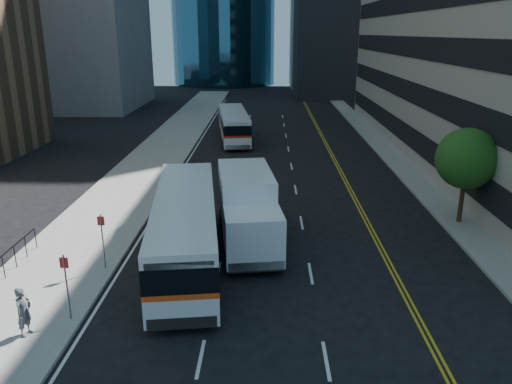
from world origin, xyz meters
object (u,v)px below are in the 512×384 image
(bus_front, at_px, (185,227))
(pedestrian, at_px, (24,312))
(street_tree, at_px, (467,159))
(bus_rear, at_px, (234,124))
(box_truck, at_px, (248,209))

(bus_front, relative_size, pedestrian, 6.96)
(street_tree, distance_m, bus_rear, 25.71)
(street_tree, height_order, pedestrian, street_tree)
(bus_rear, height_order, pedestrian, bus_rear)
(bus_front, relative_size, box_truck, 1.62)
(street_tree, bearing_deg, bus_front, -160.49)
(box_truck, relative_size, pedestrian, 4.31)
(street_tree, relative_size, bus_rear, 0.46)
(box_truck, bearing_deg, street_tree, 6.70)
(street_tree, distance_m, box_truck, 11.84)
(bus_rear, bearing_deg, pedestrian, -106.05)
(street_tree, relative_size, bus_front, 0.42)
(bus_rear, relative_size, pedestrian, 6.35)
(street_tree, relative_size, pedestrian, 2.92)
(street_tree, xyz_separation_m, pedestrian, (-18.52, -10.99, -2.62))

